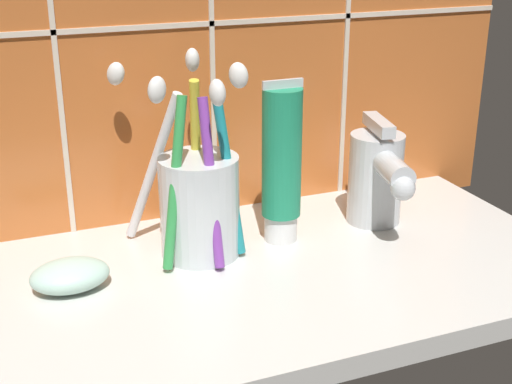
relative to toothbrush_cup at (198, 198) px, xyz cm
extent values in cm
cube|color=silver|center=(3.21, -5.06, -6.55)|extent=(59.70, 29.85, 2.00)
cube|color=beige|center=(3.21, 9.26, 14.05)|extent=(69.70, 0.24, 0.50)
cylinder|color=silver|center=(0.10, -0.03, -0.84)|extent=(7.27, 7.27, 9.41)
cylinder|color=teal|center=(2.51, -1.22, 2.57)|extent=(2.92, 2.86, 15.56)
ellipsoid|color=white|center=(3.45, -2.12, 11.37)|extent=(2.34, 2.32, 2.42)
cylinder|color=yellow|center=(0.71, 2.63, 2.70)|extent=(2.00, 4.37, 15.88)
ellipsoid|color=white|center=(1.22, 4.50, 11.62)|extent=(1.81, 2.39, 2.51)
cylinder|color=white|center=(-3.28, 3.22, 2.21)|extent=(5.16, 6.15, 15.07)
ellipsoid|color=white|center=(-5.52, 6.03, 10.58)|extent=(2.53, 2.70, 2.69)
cylinder|color=green|center=(-2.59, -1.76, 2.33)|extent=(3.64, 2.94, 15.13)
ellipsoid|color=white|center=(-3.96, -2.72, 10.89)|extent=(2.45, 2.26, 2.48)
cylinder|color=purple|center=(0.45, -2.54, 2.19)|extent=(1.19, 4.01, 14.86)
ellipsoid|color=white|center=(0.58, -4.30, 10.61)|extent=(1.45, 2.20, 2.50)
cylinder|color=white|center=(8.20, -0.03, -4.20)|extent=(3.16, 3.16, 2.68)
cylinder|color=#1E8C60|center=(8.20, -0.03, 3.25)|extent=(3.72, 3.72, 12.23)
cube|color=silver|center=(8.20, -0.03, 9.77)|extent=(3.91, 0.36, 0.80)
cylinder|color=silver|center=(18.86, 0.65, -0.94)|extent=(5.44, 5.44, 9.21)
cylinder|color=silver|center=(18.07, -3.00, 1.64)|extent=(3.96, 7.82, 2.45)
sphere|color=silver|center=(17.29, -6.65, 0.83)|extent=(2.28, 2.28, 2.28)
cube|color=silver|center=(18.86, 0.65, 4.67)|extent=(2.63, 6.16, 1.20)
ellipsoid|color=silver|center=(-12.16, -2.47, -4.26)|extent=(6.64, 4.87, 2.57)
camera|label=1|loc=(-17.33, -57.40, 24.01)|focal=50.00mm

